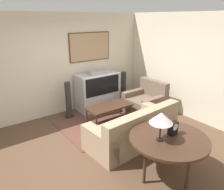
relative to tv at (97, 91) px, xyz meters
The scene contains 13 objects.
ground_plane 2.06m from the tv, 118.45° to the right, with size 12.00×12.00×0.00m, color brown.
wall_back 1.29m from the tv, 157.38° to the left, with size 12.00×0.10×2.70m.
wall_right 2.56m from the tv, 45.97° to the right, with size 0.06×12.00×2.70m.
area_rug 1.14m from the tv, 107.90° to the right, with size 2.36×1.60×0.01m.
tv is the anchor object (origin of this frame).
couch 2.12m from the tv, 101.31° to the right, with size 2.04×1.03×0.83m.
armchair 1.42m from the tv, 48.70° to the right, with size 0.92×0.97×0.90m.
coffee_table 0.98m from the tv, 105.14° to the right, with size 1.15×0.55×0.45m.
console_table 3.21m from the tv, 101.25° to the right, with size 1.29×1.29×0.73m.
table_lamp 3.27m from the tv, 104.68° to the right, with size 0.37×0.37×0.48m.
mantel_clock 3.17m from the tv, 99.20° to the right, with size 0.16×0.10×0.22m.
speaker_tower_left 0.95m from the tv, behind, with size 0.26×0.26×0.98m.
speaker_tower_right 0.95m from the tv, ahead, with size 0.26×0.26×0.98m.
Camera 1 is at (-2.27, -3.36, 2.57)m, focal length 35.00 mm.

